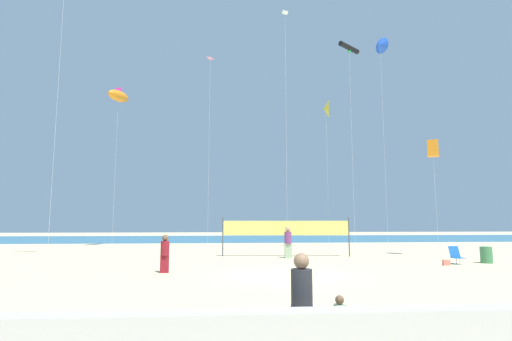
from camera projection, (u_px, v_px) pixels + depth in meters
ground_plane at (286, 275)px, 16.13m from camera, size 120.00×120.00×0.00m
ocean_band at (244, 238)px, 49.17m from camera, size 120.00×20.00×0.01m
mother_figure at (302, 298)px, 6.88m from camera, size 0.37×0.37×1.63m
toddler_figure at (340, 321)px, 6.80m from camera, size 0.21×0.21×0.92m
beachgoer_plum_shirt at (288, 241)px, 23.62m from camera, size 0.42×0.42×1.84m
beachgoer_maroon_shirt at (165, 252)px, 16.96m from camera, size 0.36×0.36×1.59m
folding_beach_chair at (456, 255)px, 20.33m from camera, size 0.52×0.65×0.89m
trash_barrel at (486, 255)px, 20.74m from camera, size 0.58×0.58×0.84m
volleyball_net at (286, 230)px, 24.81m from camera, size 7.86×0.85×2.40m
beach_handbag at (446, 263)px, 19.65m from camera, size 0.34×0.17×0.27m
kite_white_diamond at (285, 28)px, 27.01m from camera, size 0.55×0.56×16.37m
kite_orange_box at (433, 149)px, 25.20m from camera, size 0.88×0.88×7.23m
kite_black_tube at (349, 48)px, 31.45m from camera, size 2.07×1.74×15.92m
kite_yellow_delta at (326, 109)px, 37.23m from camera, size 0.85×1.72×13.38m
kite_blue_delta at (380, 45)px, 32.53m from camera, size 1.01×1.38×17.05m
kite_orange_inflatable at (118, 96)px, 33.55m from camera, size 1.74×2.84×13.30m
kite_pink_diamond at (210, 63)px, 32.77m from camera, size 0.61×0.59×15.63m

